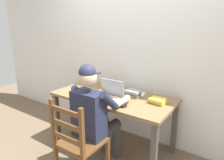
# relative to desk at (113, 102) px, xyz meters

# --- Properties ---
(ground_plane) EXTENTS (8.00, 8.00, 0.00)m
(ground_plane) POSITION_rel_desk_xyz_m (0.00, 0.00, -0.64)
(ground_plane) COLOR brown
(back_wall) EXTENTS (6.00, 0.04, 2.60)m
(back_wall) POSITION_rel_desk_xyz_m (0.00, 0.46, 0.66)
(back_wall) COLOR silver
(back_wall) RESTS_ON ground
(desk) EXTENTS (1.54, 0.75, 0.74)m
(desk) POSITION_rel_desk_xyz_m (0.00, 0.00, 0.00)
(desk) COLOR olive
(desk) RESTS_ON ground
(seated_person) EXTENTS (0.50, 0.60, 1.24)m
(seated_person) POSITION_rel_desk_xyz_m (0.08, -0.45, 0.04)
(seated_person) COLOR #232842
(seated_person) RESTS_ON ground
(wooden_chair) EXTENTS (0.42, 0.42, 0.94)m
(wooden_chair) POSITION_rel_desk_xyz_m (0.08, -0.73, -0.19)
(wooden_chair) COLOR brown
(wooden_chair) RESTS_ON ground
(laptop) EXTENTS (0.33, 0.28, 0.23)m
(laptop) POSITION_rel_desk_xyz_m (0.03, -0.15, 0.15)
(laptop) COLOR #ADAFB2
(laptop) RESTS_ON desk
(computer_mouse) EXTENTS (0.06, 0.10, 0.03)m
(computer_mouse) POSITION_rel_desk_xyz_m (0.31, -0.23, 0.11)
(computer_mouse) COLOR black
(computer_mouse) RESTS_ON desk
(coffee_mug_white) EXTENTS (0.11, 0.07, 0.10)m
(coffee_mug_white) POSITION_rel_desk_xyz_m (-0.02, 0.08, 0.14)
(coffee_mug_white) COLOR beige
(coffee_mug_white) RESTS_ON desk
(coffee_mug_dark) EXTENTS (0.12, 0.08, 0.10)m
(coffee_mug_dark) POSITION_rel_desk_xyz_m (-0.24, 0.16, 0.14)
(coffee_mug_dark) COLOR black
(coffee_mug_dark) RESTS_ON desk
(book_stack_main) EXTENTS (0.20, 0.15, 0.08)m
(book_stack_main) POSITION_rel_desk_xyz_m (0.23, 0.11, 0.13)
(book_stack_main) COLOR gold
(book_stack_main) RESTS_ON desk
(book_stack_side) EXTENTS (0.20, 0.18, 0.06)m
(book_stack_side) POSITION_rel_desk_xyz_m (0.58, 0.08, 0.12)
(book_stack_side) COLOR gold
(book_stack_side) RESTS_ON desk
(paper_pile_near_laptop) EXTENTS (0.26, 0.23, 0.01)m
(paper_pile_near_laptop) POSITION_rel_desk_xyz_m (0.21, 0.22, 0.09)
(paper_pile_near_laptop) COLOR white
(paper_pile_near_laptop) RESTS_ON desk
(paper_pile_back_corner) EXTENTS (0.21, 0.23, 0.00)m
(paper_pile_back_corner) POSITION_rel_desk_xyz_m (0.21, 0.24, 0.09)
(paper_pile_back_corner) COLOR white
(paper_pile_back_corner) RESTS_ON desk
(paper_pile_side) EXTENTS (0.29, 0.26, 0.02)m
(paper_pile_side) POSITION_rel_desk_xyz_m (-0.04, 0.06, 0.10)
(paper_pile_side) COLOR white
(paper_pile_side) RESTS_ON desk
(landscape_photo_print) EXTENTS (0.14, 0.11, 0.00)m
(landscape_photo_print) POSITION_rel_desk_xyz_m (-0.34, -0.02, 0.09)
(landscape_photo_print) COLOR #7A4293
(landscape_photo_print) RESTS_ON desk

